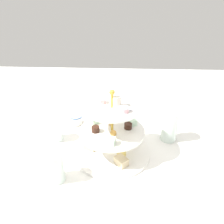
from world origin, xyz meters
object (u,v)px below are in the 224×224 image
object	(u,v)px
tiered_serving_stand	(112,136)
butter_knife_right	(119,115)
butter_knife_left	(166,212)
water_glass_short_left	(55,132)
teacup_with_saucer	(76,120)
water_glass_mid_back	(55,167)
water_glass_tall_right	(170,126)

from	to	relation	value
tiered_serving_stand	butter_knife_right	distance (m)	0.32
tiered_serving_stand	butter_knife_left	world-z (taller)	tiered_serving_stand
tiered_serving_stand	water_glass_short_left	distance (m)	0.27
teacup_with_saucer	butter_knife_left	size ratio (longest dim) A/B	0.53
teacup_with_saucer	butter_knife_left	distance (m)	0.59
water_glass_mid_back	butter_knife_left	bearing A→B (deg)	-17.05
water_glass_short_left	butter_knife_left	xyz separation A→B (m)	(0.43, -0.34, -0.04)
tiered_serving_stand	water_glass_tall_right	bearing A→B (deg)	23.48
butter_knife_left	butter_knife_right	size ratio (longest dim) A/B	1.00
water_glass_mid_back	teacup_with_saucer	bearing A→B (deg)	90.97
water_glass_short_left	teacup_with_saucer	xyz separation A→B (m)	(0.07, 0.13, -0.01)
teacup_with_saucer	butter_knife_right	bearing A→B (deg)	27.73
tiered_serving_stand	butter_knife_right	xyz separation A→B (m)	(0.02, 0.31, -0.08)
tiered_serving_stand	water_glass_tall_right	world-z (taller)	tiered_serving_stand
water_glass_tall_right	teacup_with_saucer	bearing A→B (deg)	166.85
butter_knife_left	water_glass_short_left	bearing A→B (deg)	117.58
butter_knife_left	butter_knife_right	distance (m)	0.60
tiered_serving_stand	water_glass_tall_right	distance (m)	0.26
water_glass_short_left	water_glass_mid_back	bearing A→B (deg)	-72.54
water_glass_tall_right	teacup_with_saucer	distance (m)	0.44
water_glass_tall_right	butter_knife_right	bearing A→B (deg)	136.90
tiered_serving_stand	butter_knife_right	world-z (taller)	tiered_serving_stand
butter_knife_left	water_glass_mid_back	world-z (taller)	water_glass_mid_back
butter_knife_right	butter_knife_left	bearing A→B (deg)	97.82
water_glass_tall_right	butter_knife_right	xyz separation A→B (m)	(-0.22, 0.21, -0.06)
tiered_serving_stand	butter_knife_right	size ratio (longest dim) A/B	1.81
water_glass_short_left	teacup_with_saucer	world-z (taller)	water_glass_short_left
water_glass_tall_right	butter_knife_left	size ratio (longest dim) A/B	0.78
teacup_with_saucer	tiered_serving_stand	bearing A→B (deg)	-47.64
teacup_with_saucer	water_glass_mid_back	bearing A→B (deg)	-89.03
butter_knife_right	water_glass_tall_right	bearing A→B (deg)	129.90
tiered_serving_stand	water_glass_mid_back	bearing A→B (deg)	-139.50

